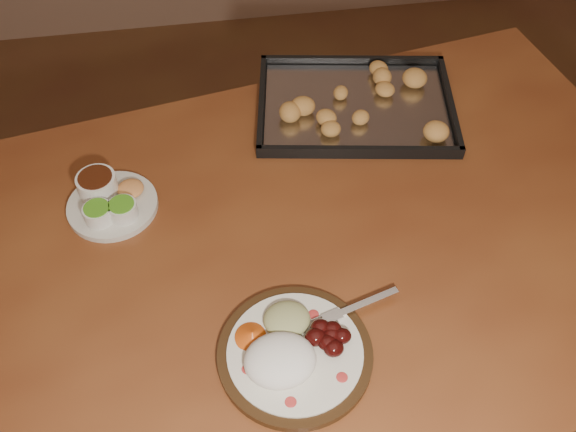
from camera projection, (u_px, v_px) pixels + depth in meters
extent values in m
cube|color=brown|center=(285.00, 253.00, 1.15)|extent=(1.64, 1.15, 0.04)
cylinder|color=#4E2A17|center=(470.00, 167.00, 1.81)|extent=(0.07, 0.07, 0.71)
cylinder|color=black|center=(295.00, 354.00, 0.99)|extent=(0.24, 0.24, 0.01)
cylinder|color=silver|center=(295.00, 352.00, 0.98)|extent=(0.21, 0.21, 0.01)
ellipsoid|color=red|center=(291.00, 402.00, 0.93)|extent=(0.02, 0.02, 0.00)
ellipsoid|color=red|center=(342.00, 377.00, 0.95)|extent=(0.02, 0.02, 0.00)
ellipsoid|color=red|center=(313.00, 314.00, 1.02)|extent=(0.02, 0.02, 0.00)
ellipsoid|color=red|center=(247.00, 369.00, 0.96)|extent=(0.02, 0.02, 0.00)
ellipsoid|color=white|center=(280.00, 360.00, 0.96)|extent=(0.14, 0.13, 0.05)
ellipsoid|color=#3F0909|center=(327.00, 342.00, 0.98)|extent=(0.03, 0.03, 0.02)
ellipsoid|color=#3F0909|center=(332.00, 330.00, 0.99)|extent=(0.03, 0.03, 0.02)
ellipsoid|color=#3F0909|center=(320.00, 328.00, 0.99)|extent=(0.03, 0.03, 0.02)
ellipsoid|color=#3F0909|center=(342.00, 336.00, 0.98)|extent=(0.03, 0.03, 0.02)
ellipsoid|color=#3F0909|center=(316.00, 337.00, 0.98)|extent=(0.03, 0.03, 0.02)
ellipsoid|color=#3F0909|center=(332.00, 335.00, 0.99)|extent=(0.03, 0.03, 0.02)
ellipsoid|color=#3F0909|center=(334.00, 348.00, 0.97)|extent=(0.03, 0.03, 0.02)
ellipsoid|color=tan|center=(287.00, 319.00, 1.01)|extent=(0.10, 0.09, 0.03)
cone|color=#C64A12|center=(252.00, 335.00, 0.99)|extent=(0.08, 0.08, 0.02)
cube|color=silver|center=(366.00, 302.00, 1.04)|extent=(0.11, 0.04, 0.00)
cube|color=silver|center=(332.00, 316.00, 1.02)|extent=(0.04, 0.03, 0.00)
cylinder|color=silver|center=(323.00, 325.00, 1.01)|extent=(0.03, 0.01, 0.00)
cylinder|color=silver|center=(322.00, 322.00, 1.01)|extent=(0.03, 0.01, 0.00)
cylinder|color=silver|center=(320.00, 320.00, 1.01)|extent=(0.03, 0.01, 0.00)
cylinder|color=silver|center=(318.00, 317.00, 1.02)|extent=(0.03, 0.01, 0.00)
cylinder|color=beige|center=(113.00, 206.00, 1.19)|extent=(0.17, 0.17, 0.01)
cylinder|color=silver|center=(98.00, 214.00, 1.14)|extent=(0.05, 0.05, 0.03)
cylinder|color=#4A991E|center=(96.00, 208.00, 1.13)|extent=(0.05, 0.05, 0.00)
cylinder|color=silver|center=(123.00, 210.00, 1.15)|extent=(0.05, 0.05, 0.03)
cylinder|color=#4A991E|center=(121.00, 204.00, 1.14)|extent=(0.05, 0.05, 0.00)
cylinder|color=white|center=(98.00, 185.00, 1.18)|extent=(0.07, 0.07, 0.04)
cylinder|color=#3B180A|center=(95.00, 178.00, 1.17)|extent=(0.06, 0.06, 0.00)
ellipsoid|color=#DF8C4E|center=(130.00, 188.00, 1.19)|extent=(0.05, 0.05, 0.02)
cube|color=black|center=(355.00, 108.00, 1.37)|extent=(0.45, 0.36, 0.01)
cube|color=black|center=(352.00, 61.00, 1.45)|extent=(0.41, 0.08, 0.02)
cube|color=black|center=(360.00, 151.00, 1.26)|extent=(0.41, 0.08, 0.02)
cube|color=black|center=(450.00, 103.00, 1.35)|extent=(0.06, 0.30, 0.02)
cube|color=black|center=(262.00, 102.00, 1.36)|extent=(0.06, 0.30, 0.02)
cube|color=silver|center=(355.00, 106.00, 1.36)|extent=(0.42, 0.33, 0.00)
ellipsoid|color=#D98B4C|center=(380.00, 99.00, 1.35)|extent=(0.05, 0.04, 0.03)
ellipsoid|color=#D98B4C|center=(398.00, 89.00, 1.37)|extent=(0.06, 0.06, 0.03)
ellipsoid|color=#D98B4C|center=(367.00, 75.00, 1.40)|extent=(0.06, 0.06, 0.03)
ellipsoid|color=#D98B4C|center=(346.00, 84.00, 1.38)|extent=(0.05, 0.05, 0.03)
ellipsoid|color=#D98B4C|center=(327.00, 81.00, 1.39)|extent=(0.06, 0.06, 0.03)
ellipsoid|color=#D98B4C|center=(333.00, 96.00, 1.35)|extent=(0.06, 0.05, 0.03)
ellipsoid|color=#D98B4C|center=(307.00, 105.00, 1.34)|extent=(0.06, 0.05, 0.03)
ellipsoid|color=#D98B4C|center=(336.00, 121.00, 1.30)|extent=(0.06, 0.06, 0.03)
ellipsoid|color=#D98B4C|center=(349.00, 115.00, 1.32)|extent=(0.05, 0.05, 0.03)
ellipsoid|color=#D98B4C|center=(376.00, 122.00, 1.30)|extent=(0.06, 0.06, 0.03)
ellipsoid|color=#D98B4C|center=(377.00, 105.00, 1.34)|extent=(0.06, 0.06, 0.03)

